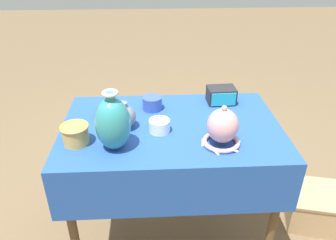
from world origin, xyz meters
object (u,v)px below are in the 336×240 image
object	(u,v)px
vase_dome_bell	(222,128)
bowl_shallow_charcoal	(108,110)
pot_squat_porcelain	(160,126)
pot_squat_cobalt	(152,103)
cup_wide_ochre	(75,134)
wooden_crate	(323,206)
mosaic_tile_box	(221,95)
vase_tall_bulbous	(113,123)
jar_round_slate	(124,116)

from	to	relation	value
vase_dome_bell	bowl_shallow_charcoal	world-z (taller)	vase_dome_bell
pot_squat_porcelain	pot_squat_cobalt	world-z (taller)	pot_squat_cobalt
bowl_shallow_charcoal	pot_squat_porcelain	xyz separation A→B (m)	(0.26, -0.16, -0.01)
cup_wide_ochre	wooden_crate	distance (m)	1.59
bowl_shallow_charcoal	pot_squat_cobalt	bearing A→B (deg)	16.92
cup_wide_ochre	wooden_crate	xyz separation A→B (m)	(1.41, 0.19, -0.70)
mosaic_tile_box	pot_squat_cobalt	xyz separation A→B (m)	(-0.39, -0.06, -0.01)
pot_squat_porcelain	vase_tall_bulbous	bearing A→B (deg)	-147.91
pot_squat_porcelain	pot_squat_cobalt	size ratio (longest dim) A/B	0.96
mosaic_tile_box	wooden_crate	xyz separation A→B (m)	(0.67, -0.19, -0.70)
pot_squat_cobalt	bowl_shallow_charcoal	bearing A→B (deg)	-163.08
cup_wide_ochre	pot_squat_cobalt	bearing A→B (deg)	42.13
vase_tall_bulbous	jar_round_slate	xyz separation A→B (m)	(0.03, 0.17, -0.06)
vase_tall_bulbous	cup_wide_ochre	world-z (taller)	vase_tall_bulbous
mosaic_tile_box	wooden_crate	distance (m)	0.98
pot_squat_cobalt	vase_dome_bell	bearing A→B (deg)	-49.31
vase_dome_bell	mosaic_tile_box	bearing A→B (deg)	79.17
cup_wide_ochre	jar_round_slate	bearing A→B (deg)	31.63
vase_dome_bell	mosaic_tile_box	world-z (taller)	vase_dome_bell
vase_tall_bulbous	vase_dome_bell	size ratio (longest dim) A/B	1.37
pot_squat_cobalt	mosaic_tile_box	bearing A→B (deg)	8.84
vase_tall_bulbous	jar_round_slate	distance (m)	0.19
cup_wide_ochre	wooden_crate	world-z (taller)	cup_wide_ochre
bowl_shallow_charcoal	vase_tall_bulbous	bearing A→B (deg)	-78.91
vase_dome_bell	jar_round_slate	bearing A→B (deg)	159.22
cup_wide_ochre	vase_tall_bulbous	bearing A→B (deg)	-13.86
vase_tall_bulbous	cup_wide_ochre	distance (m)	0.20
vase_dome_bell	bowl_shallow_charcoal	distance (m)	0.62
vase_tall_bulbous	bowl_shallow_charcoal	size ratio (longest dim) A/B	2.13
vase_dome_bell	jar_round_slate	distance (m)	0.49
jar_round_slate	cup_wide_ochre	distance (m)	0.25
vase_tall_bulbous	mosaic_tile_box	xyz separation A→B (m)	(0.57, 0.42, -0.08)
cup_wide_ochre	bowl_shallow_charcoal	bearing A→B (deg)	63.86
jar_round_slate	pot_squat_porcelain	bearing A→B (deg)	-14.57
vase_dome_bell	pot_squat_porcelain	distance (m)	0.31
pot_squat_porcelain	pot_squat_cobalt	bearing A→B (deg)	97.76
jar_round_slate	cup_wide_ochre	xyz separation A→B (m)	(-0.21, -0.13, -0.01)
vase_dome_bell	cup_wide_ochre	xyz separation A→B (m)	(-0.66, 0.04, -0.03)
bowl_shallow_charcoal	cup_wide_ochre	size ratio (longest dim) A/B	1.00
vase_dome_bell	jar_round_slate	world-z (taller)	vase_dome_bell
vase_tall_bulbous	pot_squat_cobalt	distance (m)	0.41
vase_tall_bulbous	pot_squat_cobalt	size ratio (longest dim) A/B	2.61
mosaic_tile_box	pot_squat_porcelain	distance (m)	0.47
vase_tall_bulbous	pot_squat_porcelain	world-z (taller)	vase_tall_bulbous
jar_round_slate	wooden_crate	size ratio (longest dim) A/B	0.27
vase_tall_bulbous	mosaic_tile_box	world-z (taller)	vase_tall_bulbous
mosaic_tile_box	jar_round_slate	bearing A→B (deg)	-157.37
vase_dome_bell	bowl_shallow_charcoal	xyz separation A→B (m)	(-0.54, 0.29, -0.05)
mosaic_tile_box	vase_tall_bulbous	bearing A→B (deg)	-145.57
jar_round_slate	bowl_shallow_charcoal	bearing A→B (deg)	126.49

